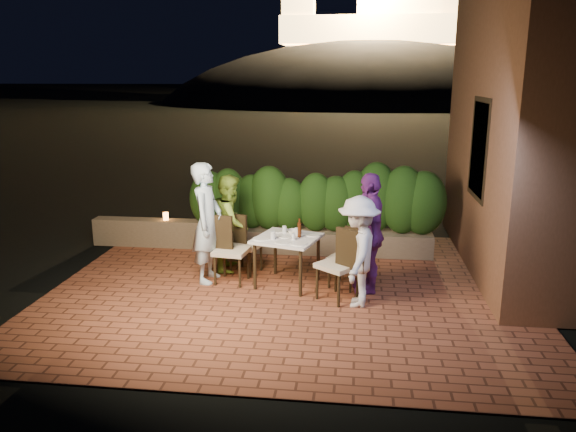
% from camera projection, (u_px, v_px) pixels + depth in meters
% --- Properties ---
extents(ground, '(400.00, 400.00, 0.00)m').
position_uv_depth(ground, '(286.00, 301.00, 7.96)').
color(ground, black).
rests_on(ground, ground).
extents(terrace_floor, '(7.00, 6.00, 0.15)m').
position_uv_depth(terrace_floor, '(290.00, 292.00, 8.45)').
color(terrace_floor, brown).
rests_on(terrace_floor, ground).
extents(building_wall, '(1.60, 5.00, 5.00)m').
position_uv_depth(building_wall, '(528.00, 114.00, 8.85)').
color(building_wall, brown).
rests_on(building_wall, ground).
extents(window_pane, '(0.08, 1.00, 1.40)m').
position_uv_depth(window_pane, '(481.00, 149.00, 8.58)').
color(window_pane, black).
rests_on(window_pane, building_wall).
extents(window_frame, '(0.06, 1.15, 1.55)m').
position_uv_depth(window_frame, '(480.00, 149.00, 8.58)').
color(window_frame, black).
rests_on(window_frame, building_wall).
extents(planter, '(4.20, 0.55, 0.40)m').
position_uv_depth(planter, '(313.00, 241.00, 10.10)').
color(planter, brown).
rests_on(planter, ground).
extents(hedge, '(4.00, 0.70, 1.10)m').
position_uv_depth(hedge, '(314.00, 200.00, 9.91)').
color(hedge, '#1C4011').
rests_on(hedge, planter).
extents(parapet, '(2.20, 0.30, 0.50)m').
position_uv_depth(parapet, '(152.00, 232.00, 10.44)').
color(parapet, brown).
rests_on(parapet, ground).
extents(hill, '(52.00, 40.00, 22.00)m').
position_uv_depth(hill, '(366.00, 137.00, 66.45)').
color(hill, black).
rests_on(hill, ground).
extents(fortress, '(26.00, 8.00, 8.00)m').
position_uv_depth(fortress, '(371.00, 7.00, 62.92)').
color(fortress, '#FFCC7A').
rests_on(fortress, hill).
extents(dining_table, '(1.09, 1.09, 0.75)m').
position_uv_depth(dining_table, '(287.00, 261.00, 8.45)').
color(dining_table, white).
rests_on(dining_table, ground).
extents(plate_nw, '(0.24, 0.24, 0.01)m').
position_uv_depth(plate_nw, '(261.00, 239.00, 8.26)').
color(plate_nw, white).
rests_on(plate_nw, dining_table).
extents(plate_sw, '(0.19, 0.19, 0.01)m').
position_uv_depth(plate_sw, '(278.00, 231.00, 8.66)').
color(plate_sw, white).
rests_on(plate_sw, dining_table).
extents(plate_ne, '(0.24, 0.24, 0.01)m').
position_uv_depth(plate_ne, '(299.00, 244.00, 8.02)').
color(plate_ne, white).
rests_on(plate_ne, dining_table).
extents(plate_se, '(0.23, 0.23, 0.01)m').
position_uv_depth(plate_se, '(313.00, 235.00, 8.46)').
color(plate_se, white).
rests_on(plate_se, dining_table).
extents(plate_centre, '(0.21, 0.21, 0.01)m').
position_uv_depth(plate_centre, '(285.00, 236.00, 8.38)').
color(plate_centre, white).
rests_on(plate_centre, dining_table).
extents(plate_front, '(0.21, 0.21, 0.01)m').
position_uv_depth(plate_front, '(282.00, 242.00, 8.08)').
color(plate_front, white).
rests_on(plate_front, dining_table).
extents(glass_nw, '(0.07, 0.07, 0.12)m').
position_uv_depth(glass_nw, '(273.00, 235.00, 8.24)').
color(glass_nw, silver).
rests_on(glass_nw, dining_table).
extents(glass_sw, '(0.07, 0.07, 0.11)m').
position_uv_depth(glass_sw, '(284.00, 229.00, 8.57)').
color(glass_sw, silver).
rests_on(glass_sw, dining_table).
extents(glass_ne, '(0.06, 0.06, 0.10)m').
position_uv_depth(glass_ne, '(294.00, 237.00, 8.20)').
color(glass_ne, silver).
rests_on(glass_ne, dining_table).
extents(glass_se, '(0.07, 0.07, 0.11)m').
position_uv_depth(glass_se, '(297.00, 231.00, 8.45)').
color(glass_se, silver).
rests_on(glass_se, dining_table).
extents(beer_bottle, '(0.06, 0.06, 0.29)m').
position_uv_depth(beer_bottle, '(299.00, 228.00, 8.31)').
color(beer_bottle, '#431D0B').
rests_on(beer_bottle, dining_table).
extents(bowl, '(0.24, 0.24, 0.04)m').
position_uv_depth(bowl, '(293.00, 231.00, 8.59)').
color(bowl, white).
rests_on(bowl, dining_table).
extents(chair_left_front, '(0.54, 0.54, 1.04)m').
position_uv_depth(chair_left_front, '(231.00, 249.00, 8.52)').
color(chair_left_front, black).
rests_on(chair_left_front, ground).
extents(chair_left_back, '(0.56, 0.56, 0.95)m').
position_uv_depth(chair_left_back, '(246.00, 244.00, 8.96)').
color(chair_left_back, black).
rests_on(chair_left_back, ground).
extents(chair_right_front, '(0.69, 0.69, 1.06)m').
position_uv_depth(chair_right_front, '(338.00, 264.00, 7.85)').
color(chair_right_front, black).
rests_on(chair_right_front, ground).
extents(chair_right_back, '(0.59, 0.59, 0.95)m').
position_uv_depth(chair_right_back, '(346.00, 257.00, 8.34)').
color(chair_right_back, black).
rests_on(chair_right_back, ground).
extents(diner_blue, '(0.49, 0.70, 1.84)m').
position_uv_depth(diner_blue, '(207.00, 223.00, 8.50)').
color(diner_blue, silver).
rests_on(diner_blue, ground).
extents(diner_green, '(0.64, 0.79, 1.56)m').
position_uv_depth(diner_green, '(231.00, 223.00, 9.07)').
color(diner_green, '#8DB939').
rests_on(diner_green, ground).
extents(diner_white, '(0.65, 1.04, 1.53)m').
position_uv_depth(diner_white, '(358.00, 252.00, 7.62)').
color(diner_white, silver).
rests_on(diner_white, ground).
extents(diner_purple, '(0.56, 1.08, 1.76)m').
position_uv_depth(diner_purple, '(369.00, 233.00, 8.11)').
color(diner_purple, '#6B2777').
rests_on(diner_purple, ground).
extents(parapet_lamp, '(0.10, 0.10, 0.14)m').
position_uv_depth(parapet_lamp, '(166.00, 216.00, 10.33)').
color(parapet_lamp, orange).
rests_on(parapet_lamp, parapet).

